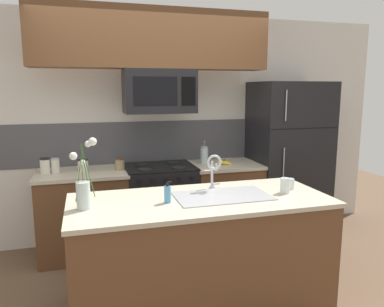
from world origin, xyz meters
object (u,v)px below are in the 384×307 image
(storage_jar_squat, at_px, (120,164))
(spare_glass, at_px, (290,184))
(dish_soap_bottle, at_px, (167,194))
(flower_vase, at_px, (84,188))
(microwave, at_px, (159,91))
(banana_bunch, at_px, (224,163))
(storage_jar_short, at_px, (83,165))
(refrigerator, at_px, (287,158))
(french_press, at_px, (204,155))
(stove_range, at_px, (160,206))
(storage_jar_medium, at_px, (55,166))
(sink_faucet, at_px, (214,167))
(storage_jar_tall, at_px, (45,166))
(drinking_glass, at_px, (285,185))

(storage_jar_squat, distance_m, spare_glass, 1.79)
(dish_soap_bottle, height_order, flower_vase, flower_vase)
(microwave, xyz_separation_m, spare_glass, (0.90, -1.18, -0.78))
(banana_bunch, relative_size, flower_vase, 0.37)
(storage_jar_short, bearing_deg, refrigerator, -0.01)
(french_press, xyz_separation_m, flower_vase, (-1.34, -1.33, 0.05))
(stove_range, xyz_separation_m, refrigerator, (1.58, 0.02, 0.46))
(spare_glass, bearing_deg, refrigerator, 60.80)
(spare_glass, bearing_deg, french_press, 106.15)
(microwave, relative_size, banana_bunch, 3.91)
(storage_jar_medium, bearing_deg, french_press, 1.72)
(flower_vase, bearing_deg, microwave, 57.24)
(microwave, bearing_deg, flower_vase, -122.76)
(sink_faucet, bearing_deg, storage_jar_short, 135.67)
(refrigerator, relative_size, storage_jar_short, 14.43)
(banana_bunch, height_order, french_press, french_press)
(storage_jar_tall, bearing_deg, dish_soap_bottle, -53.07)
(sink_faucet, bearing_deg, drinking_glass, -26.49)
(refrigerator, distance_m, storage_jar_short, 2.40)
(spare_glass, bearing_deg, storage_jar_medium, 148.48)
(refrigerator, bearing_deg, stove_range, -179.28)
(refrigerator, relative_size, flower_vase, 3.62)
(storage_jar_medium, distance_m, dish_soap_bottle, 1.58)
(storage_jar_tall, height_order, storage_jar_short, storage_jar_tall)
(storage_jar_short, height_order, drinking_glass, storage_jar_short)
(microwave, relative_size, storage_jar_short, 5.83)
(storage_jar_squat, bearing_deg, stove_range, 1.41)
(storage_jar_medium, relative_size, storage_jar_short, 1.20)
(storage_jar_squat, xyz_separation_m, french_press, (0.97, 0.07, 0.04))
(sink_faucet, bearing_deg, french_press, 76.21)
(storage_jar_tall, bearing_deg, spare_glass, -30.47)
(refrigerator, height_order, sink_faucet, refrigerator)
(french_press, xyz_separation_m, dish_soap_bottle, (-0.73, -1.35, -0.03))
(refrigerator, distance_m, banana_bunch, 0.85)
(spare_glass, bearing_deg, drinking_glass, -137.38)
(stove_range, bearing_deg, banana_bunch, -4.65)
(banana_bunch, xyz_separation_m, sink_faucet, (-0.47, -0.97, 0.18))
(storage_jar_medium, height_order, dish_soap_bottle, dish_soap_bottle)
(refrigerator, distance_m, storage_jar_tall, 2.77)
(storage_jar_squat, bearing_deg, storage_jar_short, 175.25)
(microwave, distance_m, banana_bunch, 1.09)
(microwave, distance_m, flower_vase, 1.63)
(stove_range, bearing_deg, storage_jar_short, 178.55)
(storage_jar_short, distance_m, spare_glass, 2.10)
(storage_jar_squat, bearing_deg, storage_jar_medium, 178.04)
(drinking_glass, height_order, spare_glass, drinking_glass)
(storage_jar_medium, bearing_deg, refrigerator, 0.18)
(storage_jar_tall, xyz_separation_m, dish_soap_bottle, (0.99, -1.31, -0.01))
(drinking_glass, relative_size, spare_glass, 1.37)
(stove_range, xyz_separation_m, sink_faucet, (0.27, -1.03, 0.65))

